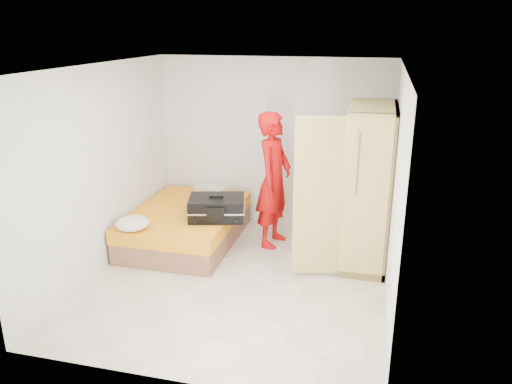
% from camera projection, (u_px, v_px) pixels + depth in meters
% --- Properties ---
extents(room, '(4.00, 4.02, 2.60)m').
position_uv_depth(room, '(238.00, 180.00, 5.90)').
color(room, beige).
rests_on(room, ground).
extents(bed, '(1.42, 2.02, 0.50)m').
position_uv_depth(bed, '(187.00, 225.00, 7.30)').
color(bed, '#9C6647').
rests_on(bed, ground).
extents(wardrobe, '(1.16, 1.32, 2.10)m').
position_uv_depth(wardrobe, '(364.00, 191.00, 6.44)').
color(wardrobe, '#DCBE6B').
rests_on(wardrobe, ground).
extents(person, '(0.57, 0.77, 1.93)m').
position_uv_depth(person, '(274.00, 180.00, 7.01)').
color(person, red).
rests_on(person, ground).
extents(suitcase, '(0.88, 0.73, 0.33)m').
position_uv_depth(suitcase, '(217.00, 208.00, 6.85)').
color(suitcase, black).
rests_on(suitcase, bed).
extents(round_cushion, '(0.44, 0.44, 0.17)m').
position_uv_depth(round_cushion, '(132.00, 223.00, 6.50)').
color(round_cushion, white).
rests_on(round_cushion, bed).
extents(pillow, '(0.56, 0.38, 0.09)m').
position_uv_depth(pillow, '(211.00, 189.00, 7.97)').
color(pillow, white).
rests_on(pillow, bed).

